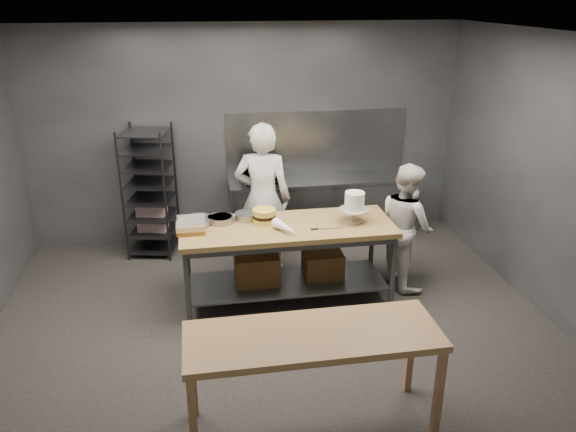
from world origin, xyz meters
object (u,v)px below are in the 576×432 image
at_px(work_table, 286,252).
at_px(layer_cake, 264,216).
at_px(near_counter, 313,343).
at_px(microwave, 262,171).
at_px(speed_rack, 150,193).
at_px(frosted_cake_stand, 354,204).
at_px(chef_behind, 263,199).
at_px(chef_right, 406,226).

relative_size(work_table, layer_cake, 9.21).
height_order(near_counter, microwave, microwave).
bearing_deg(speed_rack, layer_cake, -46.85).
bearing_deg(speed_rack, frosted_cake_stand, -34.15).
height_order(speed_rack, frosted_cake_stand, speed_rack).
bearing_deg(frosted_cake_stand, layer_cake, 171.16).
distance_m(chef_behind, chef_right, 1.78).
relative_size(speed_rack, microwave, 3.23).
bearing_deg(chef_right, speed_rack, 53.78).
relative_size(near_counter, chef_right, 1.31).
relative_size(speed_rack, layer_cake, 6.72).
bearing_deg(microwave, frosted_cake_stand, -63.59).
height_order(work_table, frosted_cake_stand, frosted_cake_stand).
bearing_deg(frosted_cake_stand, microwave, 116.41).
bearing_deg(layer_cake, frosted_cake_stand, -8.84).
height_order(chef_behind, chef_right, chef_behind).
bearing_deg(microwave, near_counter, -91.33).
distance_m(microwave, frosted_cake_stand, 1.88).
xyz_separation_m(chef_right, microwave, (-1.53, 1.54, 0.29)).
relative_size(work_table, speed_rack, 1.37).
relative_size(chef_right, frosted_cake_stand, 4.29).
bearing_deg(work_table, speed_rack, 135.84).
xyz_separation_m(near_counter, chef_right, (1.62, 2.23, -0.05)).
bearing_deg(microwave, layer_cake, -96.41).
xyz_separation_m(near_counter, microwave, (0.09, 3.77, 0.24)).
bearing_deg(work_table, microwave, 92.32).
relative_size(work_table, chef_right, 1.57).
xyz_separation_m(chef_behind, layer_cake, (-0.07, -0.66, 0.04)).
distance_m(near_counter, layer_cake, 2.25).
height_order(chef_right, frosted_cake_stand, chef_right).
bearing_deg(microwave, speed_rack, -177.00).
height_order(frosted_cake_stand, layer_cake, frosted_cake_stand).
distance_m(near_counter, frosted_cake_stand, 2.31).
height_order(work_table, layer_cake, layer_cake).
distance_m(near_counter, speed_rack, 3.96).
bearing_deg(layer_cake, work_table, -23.04).
relative_size(work_table, microwave, 4.43).
bearing_deg(speed_rack, work_table, -44.16).
distance_m(chef_right, layer_cake, 1.72).
bearing_deg(chef_right, frosted_cake_stand, 90.91).
height_order(chef_behind, frosted_cake_stand, chef_behind).
distance_m(speed_rack, chef_right, 3.39).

